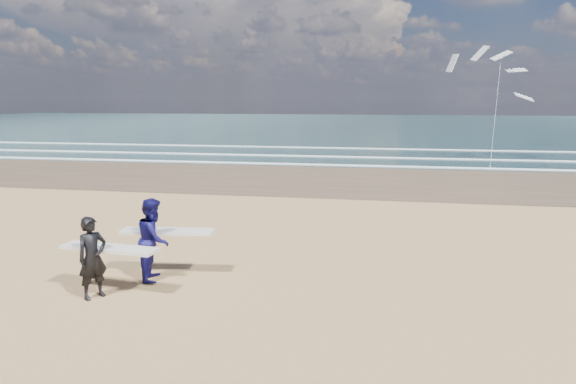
# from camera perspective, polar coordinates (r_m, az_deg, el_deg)

# --- Properties ---
(ocean) EXTENTS (220.00, 100.00, 0.02)m
(ocean) POSITION_cam_1_polar(r_m,az_deg,el_deg) (82.62, 20.64, 6.85)
(ocean) COLOR #193437
(ocean) RESTS_ON ground
(surfer_near) EXTENTS (2.24, 1.11, 1.77)m
(surfer_near) POSITION_cam_1_polar(r_m,az_deg,el_deg) (11.70, -20.67, -6.71)
(surfer_near) COLOR black
(surfer_near) RESTS_ON ground
(surfer_far) EXTENTS (2.25, 1.28, 1.94)m
(surfer_far) POSITION_cam_1_polar(r_m,az_deg,el_deg) (12.41, -14.61, -5.04)
(surfer_far) COLOR #0E0C46
(surfer_far) RESTS_ON ground
(kite_1) EXTENTS (6.20, 4.78, 8.18)m
(kite_1) POSITION_cam_1_polar(r_m,az_deg,el_deg) (36.46, 22.28, 10.40)
(kite_1) COLOR slate
(kite_1) RESTS_ON ground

